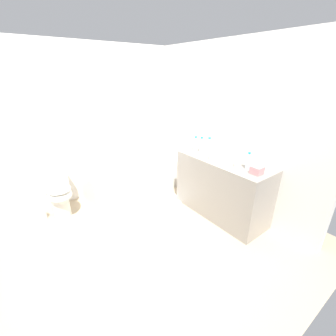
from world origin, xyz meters
name	(u,v)px	position (x,y,z in m)	size (l,w,h in m)	color
ground_plane	(144,230)	(0.00, 0.00, 0.00)	(3.72, 3.72, 0.00)	tan
wall_back_tiled	(94,124)	(0.00, 1.41, 1.16)	(3.12, 0.10, 2.32)	silver
wall_right_mirror	(223,128)	(1.41, 0.00, 1.16)	(0.10, 3.12, 2.32)	silver
bathtub	(136,176)	(0.49, 1.02, 0.27)	(1.69, 0.69, 1.21)	silver
toilet	(58,193)	(-0.76, 1.02, 0.36)	(0.35, 0.51, 0.67)	white
vanity_counter	(221,187)	(1.09, -0.33, 0.42)	(0.53, 1.32, 0.84)	gray
sink_basin	(221,158)	(1.06, -0.29, 0.86)	(0.32, 0.32, 0.05)	white
sink_faucet	(230,154)	(1.25, -0.29, 0.87)	(0.11, 0.15, 0.09)	#B1B1B6
water_bottle_0	(195,144)	(1.03, 0.17, 0.94)	(0.06, 0.06, 0.23)	silver
water_bottle_1	(248,161)	(1.07, -0.70, 0.94)	(0.06, 0.06, 0.21)	silver
water_bottle_2	(201,145)	(1.07, 0.09, 0.94)	(0.06, 0.06, 0.23)	silver
water_bottle_3	(209,146)	(1.09, -0.04, 0.95)	(0.07, 0.07, 0.24)	silver
drinking_glass_0	(237,163)	(1.02, -0.59, 0.89)	(0.06, 0.06, 0.10)	white
drinking_glass_1	(204,153)	(1.00, -0.04, 0.88)	(0.08, 0.08, 0.08)	white
tissue_box	(257,170)	(1.03, -0.85, 0.88)	(0.12, 0.12, 0.09)	tan
bath_mat	(162,201)	(0.60, 0.43, 0.01)	(0.63, 0.43, 0.01)	white
toilet_paper_roll	(42,215)	(-1.00, 1.08, 0.07)	(0.11, 0.11, 0.13)	white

